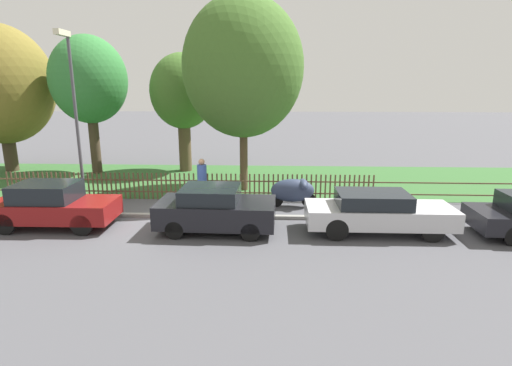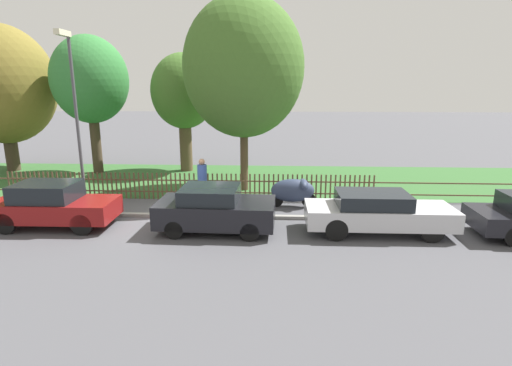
# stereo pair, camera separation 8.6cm
# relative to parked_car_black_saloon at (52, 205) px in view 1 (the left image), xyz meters

# --- Properties ---
(ground_plane) EXTENTS (120.00, 120.00, 0.00)m
(ground_plane) POSITION_rel_parked_car_black_saloon_xyz_m (3.69, 1.04, -0.75)
(ground_plane) COLOR #4C4C51
(kerb_stone) EXTENTS (43.15, 0.20, 0.12)m
(kerb_stone) POSITION_rel_parked_car_black_saloon_xyz_m (3.69, 1.14, -0.69)
(kerb_stone) COLOR gray
(kerb_stone) RESTS_ON ground
(grass_strip) EXTENTS (43.15, 7.21, 0.01)m
(grass_strip) POSITION_rel_parked_car_black_saloon_xyz_m (3.69, 7.03, -0.74)
(grass_strip) COLOR #33602D
(grass_strip) RESTS_ON ground
(park_fence) EXTENTS (43.15, 0.05, 1.10)m
(park_fence) POSITION_rel_parked_car_black_saloon_xyz_m (3.69, 3.43, -0.20)
(park_fence) COLOR brown
(park_fence) RESTS_ON ground
(parked_car_black_saloon) EXTENTS (3.96, 1.68, 1.48)m
(parked_car_black_saloon) POSITION_rel_parked_car_black_saloon_xyz_m (0.00, 0.00, 0.00)
(parked_car_black_saloon) COLOR maroon
(parked_car_black_saloon) RESTS_ON ground
(parked_car_navy_estate) EXTENTS (3.76, 1.95, 1.43)m
(parked_car_navy_estate) POSITION_rel_parked_car_black_saloon_xyz_m (5.36, -0.09, -0.03)
(parked_car_navy_estate) COLOR black
(parked_car_navy_estate) RESTS_ON ground
(parked_car_red_compact) EXTENTS (4.54, 1.64, 1.31)m
(parked_car_red_compact) POSITION_rel_parked_car_black_saloon_xyz_m (10.46, -0.07, -0.06)
(parked_car_red_compact) COLOR #BCBCC1
(parked_car_red_compact) RESTS_ON ground
(covered_motorcycle) EXTENTS (1.80, 0.91, 1.09)m
(covered_motorcycle) POSITION_rel_parked_car_black_saloon_xyz_m (7.97, 2.59, -0.09)
(covered_motorcycle) COLOR black
(covered_motorcycle) RESTS_ON ground
(tree_nearest_kerb) EXTENTS (5.34, 5.34, 7.65)m
(tree_nearest_kerb) POSITION_rel_parked_car_black_saloon_xyz_m (-7.08, 8.66, 3.81)
(tree_nearest_kerb) COLOR #473828
(tree_nearest_kerb) RESTS_ON ground
(tree_behind_motorcycle) EXTENTS (3.82, 3.82, 7.03)m
(tree_behind_motorcycle) POSITION_rel_parked_car_black_saloon_xyz_m (-2.21, 8.35, 4.04)
(tree_behind_motorcycle) COLOR #473828
(tree_behind_motorcycle) RESTS_ON ground
(tree_mid_park) EXTENTS (3.40, 3.40, 6.21)m
(tree_mid_park) POSITION_rel_parked_car_black_saloon_xyz_m (2.40, 9.12, 3.43)
(tree_mid_park) COLOR brown
(tree_mid_park) RESTS_ON ground
(tree_far_left) EXTENTS (5.06, 5.06, 8.18)m
(tree_far_left) POSITION_rel_parked_car_black_saloon_xyz_m (5.89, 5.10, 4.51)
(tree_far_left) COLOR brown
(tree_far_left) RESTS_ON ground
(pedestrian_near_fence) EXTENTS (0.48, 0.48, 1.81)m
(pedestrian_near_fence) POSITION_rel_parked_car_black_saloon_xyz_m (4.43, 2.80, 0.27)
(pedestrian_near_fence) COLOR #2D3351
(pedestrian_near_fence) RESTS_ON ground
(street_lamp) EXTENTS (0.20, 0.79, 6.28)m
(street_lamp) POSITION_rel_parked_car_black_saloon_xyz_m (0.31, 1.50, 3.15)
(street_lamp) COLOR #47474C
(street_lamp) RESTS_ON ground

